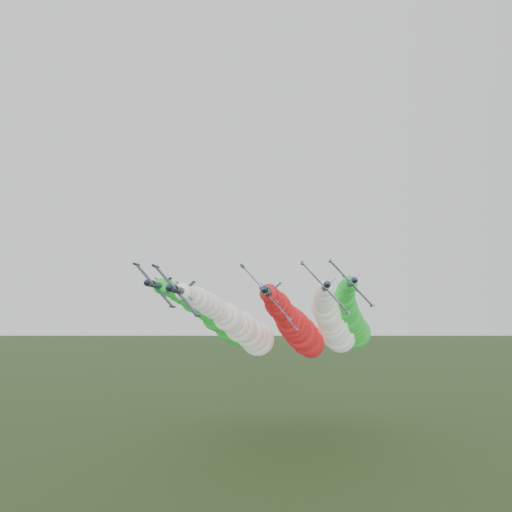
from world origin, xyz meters
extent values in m
cylinder|color=black|center=(1.04, -10.72, 36.94)|extent=(1.79, 10.35, 1.79)
cone|color=black|center=(1.04, -16.82, 36.94)|extent=(1.62, 2.07, 1.62)
cone|color=black|center=(1.04, -5.09, 36.94)|extent=(1.62, 1.03, 1.62)
ellipsoid|color=black|center=(1.39, -13.02, 37.24)|extent=(1.14, 2.16, 1.16)
cube|color=black|center=(0.92, -10.95, 36.82)|extent=(7.46, 2.18, 8.32)
cylinder|color=black|center=(-2.76, -10.95, 40.93)|extent=(0.71, 2.99, 0.71)
cylinder|color=black|center=(4.59, -10.95, 32.71)|extent=(0.71, 2.99, 0.71)
cube|color=black|center=(2.03, -6.35, 37.82)|extent=(2.08, 1.72, 1.88)
cube|color=black|center=(1.17, -6.35, 37.05)|extent=(3.00, 1.26, 3.33)
sphere|color=red|center=(1.04, -6.70, 36.94)|extent=(3.07, 3.07, 3.07)
sphere|color=red|center=(1.07, -2.62, 36.81)|extent=(2.84, 2.84, 2.84)
sphere|color=red|center=(1.16, 1.45, 36.55)|extent=(3.55, 3.55, 3.55)
sphere|color=red|center=(1.30, 5.53, 36.19)|extent=(4.01, 4.01, 4.01)
sphere|color=red|center=(1.50, 9.61, 35.75)|extent=(4.87, 4.87, 4.87)
sphere|color=red|center=(1.76, 13.69, 35.24)|extent=(5.01, 5.01, 5.01)
sphere|color=red|center=(2.08, 17.76, 34.67)|extent=(4.58, 4.58, 4.58)
sphere|color=red|center=(2.45, 21.84, 34.04)|extent=(5.25, 5.25, 5.25)
sphere|color=red|center=(2.88, 25.92, 33.35)|extent=(5.29, 5.29, 5.29)
sphere|color=red|center=(3.37, 30.00, 32.60)|extent=(6.66, 6.66, 6.66)
sphere|color=red|center=(3.92, 34.07, 31.81)|extent=(7.36, 7.36, 7.36)
sphere|color=red|center=(4.52, 38.15, 30.96)|extent=(7.80, 7.80, 7.80)
sphere|color=red|center=(5.18, 42.23, 30.07)|extent=(7.02, 7.02, 7.02)
sphere|color=red|center=(5.90, 46.30, 29.13)|extent=(8.67, 8.67, 8.67)
sphere|color=red|center=(6.67, 50.38, 28.15)|extent=(8.15, 8.15, 8.15)
sphere|color=red|center=(7.50, 54.46, 27.12)|extent=(8.88, 8.88, 8.88)
sphere|color=red|center=(8.39, 58.54, 26.06)|extent=(8.21, 8.21, 8.21)
cylinder|color=black|center=(-14.45, -5.26, 37.65)|extent=(1.79, 10.35, 1.79)
cone|color=black|center=(-14.45, -11.35, 37.65)|extent=(1.62, 2.07, 1.62)
cone|color=black|center=(-14.45, 0.37, 37.65)|extent=(1.62, 1.03, 1.62)
ellipsoid|color=black|center=(-14.11, -7.56, 37.95)|extent=(1.14, 2.16, 1.16)
cube|color=black|center=(-14.58, -5.49, 37.53)|extent=(7.46, 2.18, 8.32)
cylinder|color=black|center=(-18.26, -5.49, 41.64)|extent=(0.71, 2.99, 0.71)
cylinder|color=black|center=(-10.90, -5.49, 33.42)|extent=(0.71, 2.99, 0.71)
cube|color=black|center=(-13.46, -0.89, 38.53)|extent=(2.08, 1.72, 1.88)
cube|color=black|center=(-14.32, -0.89, 37.76)|extent=(3.00, 1.26, 3.33)
sphere|color=white|center=(-14.45, -1.24, 37.65)|extent=(3.08, 3.08, 3.08)
sphere|color=white|center=(-14.42, 2.84, 37.52)|extent=(2.94, 2.94, 2.94)
sphere|color=white|center=(-14.33, 6.92, 37.26)|extent=(3.58, 3.58, 3.58)
sphere|color=white|center=(-14.19, 10.99, 36.90)|extent=(4.43, 4.43, 4.43)
sphere|color=white|center=(-13.99, 15.07, 36.46)|extent=(4.63, 4.63, 4.63)
sphere|color=white|center=(-13.73, 19.15, 35.95)|extent=(5.06, 5.06, 5.06)
sphere|color=white|center=(-13.42, 23.22, 35.38)|extent=(5.09, 5.09, 5.09)
sphere|color=white|center=(-13.04, 27.30, 34.75)|extent=(4.77, 4.77, 4.77)
sphere|color=white|center=(-12.61, 31.38, 34.06)|extent=(5.46, 5.46, 5.46)
sphere|color=white|center=(-12.12, 35.46, 33.31)|extent=(6.96, 6.96, 6.96)
sphere|color=white|center=(-11.58, 39.53, 32.52)|extent=(6.57, 6.57, 6.57)
sphere|color=white|center=(-10.98, 43.61, 31.67)|extent=(7.29, 7.29, 7.29)
sphere|color=white|center=(-10.32, 47.69, 30.78)|extent=(8.55, 8.55, 8.55)
sphere|color=white|center=(-9.60, 51.77, 29.84)|extent=(7.33, 7.33, 7.33)
sphere|color=white|center=(-8.82, 55.84, 28.86)|extent=(8.48, 8.48, 8.48)
sphere|color=white|center=(-7.99, 59.92, 27.83)|extent=(8.95, 8.95, 8.95)
sphere|color=white|center=(-7.10, 64.00, 26.77)|extent=(9.92, 9.92, 9.92)
cylinder|color=black|center=(10.30, -4.15, 38.10)|extent=(1.79, 10.35, 1.79)
cone|color=black|center=(10.30, -10.25, 38.10)|extent=(1.62, 2.07, 1.62)
cone|color=black|center=(10.30, 1.48, 38.10)|extent=(1.62, 1.03, 1.62)
ellipsoid|color=black|center=(10.64, -6.45, 38.41)|extent=(1.14, 2.16, 1.16)
cube|color=black|center=(10.17, -4.38, 37.99)|extent=(7.46, 2.18, 8.32)
cylinder|color=black|center=(6.49, -4.38, 42.10)|extent=(0.71, 2.99, 0.71)
cylinder|color=black|center=(13.85, -4.38, 33.88)|extent=(0.71, 2.99, 0.71)
cube|color=black|center=(11.29, 0.22, 38.98)|extent=(2.08, 1.72, 1.88)
cube|color=black|center=(10.43, 0.22, 38.22)|extent=(3.00, 1.26, 3.33)
sphere|color=white|center=(10.30, -0.13, 38.10)|extent=(2.79, 2.79, 2.79)
sphere|color=white|center=(10.33, 3.95, 37.97)|extent=(2.84, 2.84, 2.84)
sphere|color=white|center=(10.42, 8.03, 37.71)|extent=(3.67, 3.67, 3.67)
sphere|color=white|center=(10.56, 12.10, 37.36)|extent=(4.08, 4.08, 4.08)
sphere|color=white|center=(10.76, 16.18, 36.92)|extent=(4.51, 4.51, 4.51)
sphere|color=white|center=(11.02, 20.26, 36.41)|extent=(4.61, 4.61, 4.61)
sphere|color=white|center=(11.34, 24.33, 35.84)|extent=(6.03, 6.03, 6.03)
sphere|color=white|center=(11.71, 28.41, 35.20)|extent=(4.83, 4.83, 4.83)
sphere|color=white|center=(12.14, 32.49, 34.51)|extent=(6.44, 6.44, 6.44)
sphere|color=white|center=(12.63, 36.57, 33.77)|extent=(6.36, 6.36, 6.36)
sphere|color=white|center=(13.17, 40.64, 32.97)|extent=(6.25, 6.25, 6.25)
sphere|color=white|center=(13.78, 44.72, 32.13)|extent=(6.96, 6.96, 6.96)
sphere|color=white|center=(14.44, 48.80, 31.24)|extent=(8.06, 8.06, 8.06)
sphere|color=white|center=(15.15, 52.88, 30.30)|extent=(8.01, 8.01, 8.01)
sphere|color=white|center=(15.93, 56.95, 29.32)|extent=(8.01, 8.01, 8.01)
sphere|color=white|center=(16.76, 61.03, 28.29)|extent=(9.28, 9.28, 9.28)
sphere|color=white|center=(17.65, 65.11, 27.22)|extent=(8.78, 8.78, 8.78)
cylinder|color=black|center=(-21.92, 6.80, 39.39)|extent=(1.79, 10.35, 1.79)
cone|color=black|center=(-21.92, 0.71, 39.39)|extent=(1.62, 2.07, 1.62)
cone|color=black|center=(-21.92, 12.43, 39.39)|extent=(1.62, 1.03, 1.62)
ellipsoid|color=black|center=(-21.58, 4.50, 39.70)|extent=(1.14, 2.16, 1.16)
cube|color=black|center=(-22.05, 6.57, 39.27)|extent=(7.46, 2.18, 8.32)
cylinder|color=black|center=(-25.73, 6.57, 43.39)|extent=(0.71, 2.99, 0.71)
cylinder|color=black|center=(-18.37, 6.57, 35.16)|extent=(0.71, 2.99, 0.71)
cube|color=black|center=(-20.94, 11.17, 40.27)|extent=(2.08, 1.72, 1.88)
cube|color=black|center=(-21.79, 11.17, 39.50)|extent=(3.00, 1.26, 3.33)
sphere|color=green|center=(-21.92, 10.82, 39.39)|extent=(3.19, 3.19, 3.19)
sphere|color=green|center=(-21.89, 14.90, 39.26)|extent=(3.65, 3.65, 3.65)
sphere|color=green|center=(-21.81, 18.98, 39.00)|extent=(3.39, 3.39, 3.39)
sphere|color=green|center=(-21.66, 23.06, 38.64)|extent=(4.00, 4.00, 4.00)
sphere|color=green|center=(-21.46, 27.13, 38.21)|extent=(4.25, 4.25, 4.25)
sphere|color=green|center=(-21.20, 31.21, 37.70)|extent=(4.26, 4.26, 4.26)
sphere|color=green|center=(-20.89, 35.29, 37.12)|extent=(5.35, 5.35, 5.35)
sphere|color=green|center=(-20.51, 39.37, 36.49)|extent=(5.10, 5.10, 5.10)
sphere|color=green|center=(-20.08, 43.44, 35.80)|extent=(5.66, 5.66, 5.66)
sphere|color=green|center=(-19.60, 47.52, 35.06)|extent=(5.72, 5.72, 5.72)
sphere|color=green|center=(-19.05, 51.60, 34.26)|extent=(6.01, 6.01, 6.01)
sphere|color=green|center=(-18.45, 55.67, 33.42)|extent=(8.04, 8.04, 8.04)
sphere|color=green|center=(-17.79, 59.75, 32.52)|extent=(7.62, 7.62, 7.62)
sphere|color=green|center=(-17.07, 63.83, 31.59)|extent=(7.35, 7.35, 7.35)
sphere|color=green|center=(-16.29, 67.91, 30.60)|extent=(9.30, 9.30, 9.30)
sphere|color=green|center=(-15.46, 71.98, 29.58)|extent=(9.07, 9.07, 9.07)
sphere|color=green|center=(-14.57, 76.06, 28.51)|extent=(9.08, 9.08, 9.08)
cylinder|color=black|center=(15.42, 4.59, 39.43)|extent=(1.79, 10.35, 1.79)
cone|color=black|center=(15.42, -1.50, 39.43)|extent=(1.62, 2.07, 1.62)
cone|color=black|center=(15.42, 10.22, 39.43)|extent=(1.62, 1.03, 1.62)
ellipsoid|color=black|center=(15.76, 2.29, 39.74)|extent=(1.14, 2.16, 1.16)
cube|color=black|center=(15.29, 4.36, 39.32)|extent=(7.46, 2.18, 8.32)
cylinder|color=black|center=(11.61, 4.36, 43.43)|extent=(0.71, 2.99, 0.71)
cylinder|color=black|center=(18.97, 4.36, 35.20)|extent=(0.71, 2.99, 0.71)
cube|color=black|center=(16.41, 8.96, 40.31)|extent=(2.08, 1.72, 1.88)
cube|color=black|center=(15.55, 8.96, 39.55)|extent=(3.00, 1.26, 3.33)
sphere|color=green|center=(15.42, 8.61, 39.43)|extent=(3.07, 3.07, 3.07)
sphere|color=green|center=(15.45, 12.69, 39.30)|extent=(2.96, 2.96, 2.96)
sphere|color=green|center=(15.53, 16.77, 39.04)|extent=(3.83, 3.83, 3.83)
sphere|color=green|center=(15.68, 20.85, 38.69)|extent=(4.02, 4.02, 4.02)
sphere|color=green|center=(15.88, 24.92, 38.25)|extent=(3.76, 3.76, 3.76)
sphere|color=green|center=(16.14, 29.00, 37.74)|extent=(4.99, 4.99, 4.99)
sphere|color=green|center=(16.45, 33.08, 37.17)|extent=(4.87, 4.87, 4.87)
sphere|color=green|center=(16.83, 37.15, 36.53)|extent=(5.34, 5.34, 5.34)
sphere|color=green|center=(17.26, 41.23, 35.84)|extent=(6.41, 6.41, 6.41)
sphere|color=green|center=(17.75, 45.31, 35.10)|extent=(6.49, 6.49, 6.49)
sphere|color=green|center=(18.29, 49.39, 34.30)|extent=(6.21, 6.21, 6.21)
sphere|color=green|center=(18.89, 53.46, 33.46)|extent=(7.66, 7.66, 7.66)
sphere|color=green|center=(19.55, 57.54, 32.57)|extent=(7.80, 7.80, 7.80)
sphere|color=green|center=(20.27, 61.62, 31.63)|extent=(8.44, 8.44, 8.44)
sphere|color=green|center=(21.05, 65.70, 30.65)|extent=(8.81, 8.81, 8.81)
sphere|color=green|center=(21.88, 69.77, 29.62)|extent=(8.87, 8.87, 8.87)
sphere|color=green|center=(22.77, 73.85, 28.55)|extent=(10.00, 10.00, 10.00)
cylinder|color=black|center=(1.79, 14.33, 35.00)|extent=(1.79, 10.35, 1.79)
cone|color=black|center=(1.79, 8.24, 35.00)|extent=(1.62, 2.07, 1.62)
cone|color=black|center=(1.79, 19.97, 35.00)|extent=(1.62, 1.03, 1.62)
ellipsoid|color=black|center=(2.13, 12.03, 35.30)|extent=(1.14, 2.16, 1.16)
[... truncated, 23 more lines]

